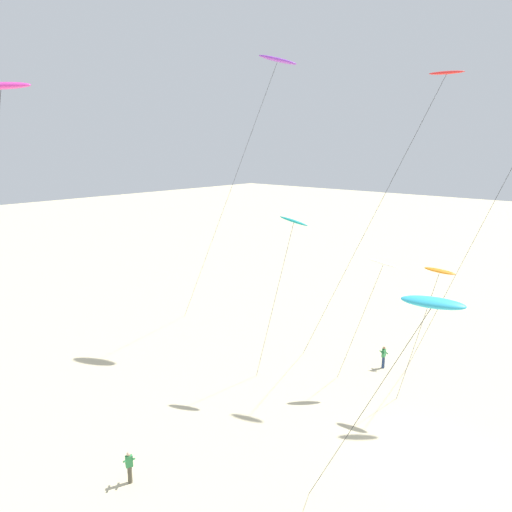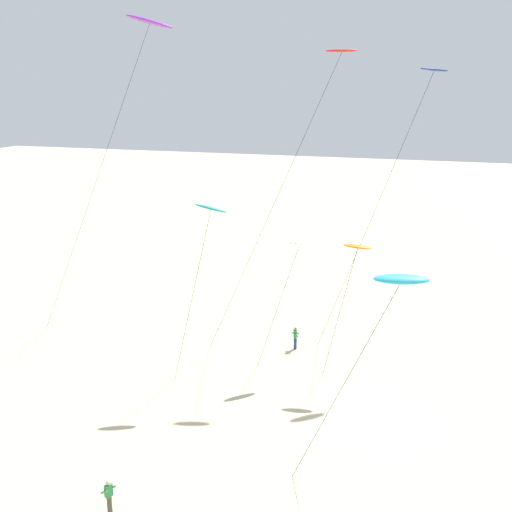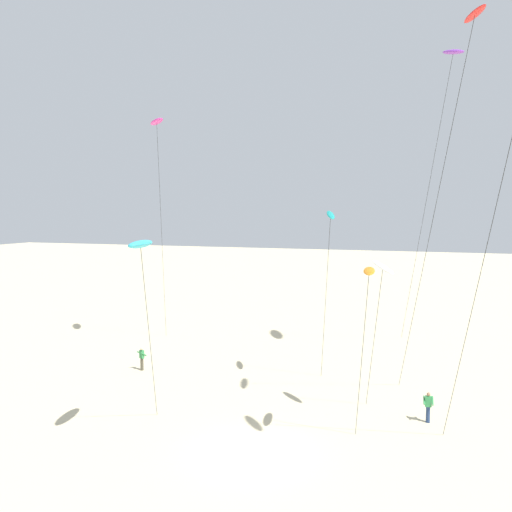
{
  "view_description": "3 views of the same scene",
  "coord_description": "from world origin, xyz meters",
  "px_view_note": "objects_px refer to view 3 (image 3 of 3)",
  "views": [
    {
      "loc": [
        -23.25,
        -8.66,
        16.05
      ],
      "look_at": [
        -0.71,
        11.31,
        9.17
      ],
      "focal_mm": 34.53,
      "sensor_mm": 36.0,
      "label": 1
    },
    {
      "loc": [
        -31.52,
        -3.7,
        18.27
      ],
      "look_at": [
        -2.03,
        6.14,
        9.61
      ],
      "focal_mm": 42.94,
      "sensor_mm": 36.0,
      "label": 2
    },
    {
      "loc": [
        7.79,
        -22.56,
        11.48
      ],
      "look_at": [
        -1.66,
        5.63,
        8.89
      ],
      "focal_mm": 36.68,
      "sensor_mm": 36.0,
      "label": 3
    }
  ],
  "objects_px": {
    "kite_red": "(472,29)",
    "kite_cyan": "(141,245)",
    "kite_flyer_nearest": "(142,358)",
    "kite_white": "(383,269)",
    "kite_flyer_middle": "(428,406)",
    "kite_teal": "(330,218)",
    "kite_purple": "(453,54)",
    "kite_magenta": "(157,123)",
    "kite_orange": "(369,274)"
  },
  "relations": [
    {
      "from": "kite_purple",
      "to": "kite_orange",
      "type": "relative_size",
      "value": 2.61
    },
    {
      "from": "kite_cyan",
      "to": "kite_white",
      "type": "bearing_deg",
      "value": 35.67
    },
    {
      "from": "kite_magenta",
      "to": "kite_flyer_middle",
      "type": "xyz_separation_m",
      "value": [
        21.33,
        -9.05,
        -17.59
      ]
    },
    {
      "from": "kite_orange",
      "to": "kite_flyer_nearest",
      "type": "relative_size",
      "value": 5.32
    },
    {
      "from": "kite_purple",
      "to": "kite_teal",
      "type": "bearing_deg",
      "value": -134.38
    },
    {
      "from": "kite_orange",
      "to": "kite_red",
      "type": "distance_m",
      "value": 12.33
    },
    {
      "from": "kite_red",
      "to": "kite_magenta",
      "type": "bearing_deg",
      "value": 153.83
    },
    {
      "from": "kite_cyan",
      "to": "kite_white",
      "type": "distance_m",
      "value": 12.67
    },
    {
      "from": "kite_flyer_nearest",
      "to": "kite_flyer_middle",
      "type": "height_order",
      "value": "same"
    },
    {
      "from": "kite_teal",
      "to": "kite_magenta",
      "type": "bearing_deg",
      "value": 160.94
    },
    {
      "from": "kite_teal",
      "to": "kite_white",
      "type": "bearing_deg",
      "value": -51.28
    },
    {
      "from": "kite_red",
      "to": "kite_flyer_nearest",
      "type": "distance_m",
      "value": 28.85
    },
    {
      "from": "kite_white",
      "to": "kite_orange",
      "type": "relative_size",
      "value": 1.0
    },
    {
      "from": "kite_magenta",
      "to": "kite_teal",
      "type": "height_order",
      "value": "kite_magenta"
    },
    {
      "from": "kite_flyer_nearest",
      "to": "kite_flyer_middle",
      "type": "distance_m",
      "value": 19.88
    },
    {
      "from": "kite_magenta",
      "to": "kite_purple",
      "type": "bearing_deg",
      "value": 5.31
    },
    {
      "from": "kite_red",
      "to": "kite_cyan",
      "type": "bearing_deg",
      "value": -157.12
    },
    {
      "from": "kite_purple",
      "to": "kite_red",
      "type": "bearing_deg",
      "value": -88.14
    },
    {
      "from": "kite_purple",
      "to": "kite_white",
      "type": "height_order",
      "value": "kite_purple"
    },
    {
      "from": "kite_flyer_nearest",
      "to": "kite_purple",
      "type": "bearing_deg",
      "value": 20.93
    },
    {
      "from": "kite_purple",
      "to": "kite_magenta",
      "type": "xyz_separation_m",
      "value": [
        -22.32,
        -2.07,
        -3.94
      ]
    },
    {
      "from": "kite_white",
      "to": "kite_flyer_nearest",
      "type": "bearing_deg",
      "value": 166.83
    },
    {
      "from": "kite_white",
      "to": "kite_teal",
      "type": "relative_size",
      "value": 0.77
    },
    {
      "from": "kite_purple",
      "to": "kite_white",
      "type": "xyz_separation_m",
      "value": [
        -3.49,
        -11.89,
        -14.06
      ]
    },
    {
      "from": "kite_orange",
      "to": "kite_cyan",
      "type": "bearing_deg",
      "value": -160.4
    },
    {
      "from": "kite_teal",
      "to": "kite_orange",
      "type": "height_order",
      "value": "kite_teal"
    },
    {
      "from": "kite_orange",
      "to": "kite_flyer_middle",
      "type": "xyz_separation_m",
      "value": [
        2.8,
        4.56,
        -7.67
      ]
    },
    {
      "from": "kite_white",
      "to": "kite_flyer_middle",
      "type": "distance_m",
      "value": 7.91
    },
    {
      "from": "kite_magenta",
      "to": "kite_flyer_nearest",
      "type": "xyz_separation_m",
      "value": [
        1.71,
        -5.81,
        -17.59
      ]
    },
    {
      "from": "kite_flyer_middle",
      "to": "kite_white",
      "type": "bearing_deg",
      "value": -163.13
    },
    {
      "from": "kite_magenta",
      "to": "kite_orange",
      "type": "bearing_deg",
      "value": -36.29
    },
    {
      "from": "kite_white",
      "to": "kite_red",
      "type": "distance_m",
      "value": 12.25
    },
    {
      "from": "kite_teal",
      "to": "kite_purple",
      "type": "bearing_deg",
      "value": 45.62
    },
    {
      "from": "kite_purple",
      "to": "kite_magenta",
      "type": "distance_m",
      "value": 22.76
    },
    {
      "from": "kite_purple",
      "to": "kite_flyer_nearest",
      "type": "distance_m",
      "value": 30.82
    },
    {
      "from": "kite_orange",
      "to": "kite_flyer_nearest",
      "type": "bearing_deg",
      "value": 155.11
    },
    {
      "from": "kite_cyan",
      "to": "kite_flyer_middle",
      "type": "distance_m",
      "value": 17.56
    },
    {
      "from": "kite_teal",
      "to": "kite_flyer_nearest",
      "type": "distance_m",
      "value": 16.83
    },
    {
      "from": "kite_teal",
      "to": "kite_flyer_nearest",
      "type": "relative_size",
      "value": 6.93
    },
    {
      "from": "kite_teal",
      "to": "kite_flyer_middle",
      "type": "relative_size",
      "value": 6.93
    },
    {
      "from": "kite_purple",
      "to": "kite_flyer_nearest",
      "type": "relative_size",
      "value": 13.87
    },
    {
      "from": "kite_red",
      "to": "kite_flyer_nearest",
      "type": "xyz_separation_m",
      "value": [
        -21.03,
        5.37,
        -19.0
      ]
    },
    {
      "from": "kite_magenta",
      "to": "kite_teal",
      "type": "relative_size",
      "value": 1.63
    },
    {
      "from": "kite_flyer_middle",
      "to": "kite_magenta",
      "type": "bearing_deg",
      "value": 157.01
    },
    {
      "from": "kite_white",
      "to": "kite_red",
      "type": "xyz_separation_m",
      "value": [
        3.92,
        -1.37,
        11.53
      ]
    },
    {
      "from": "kite_flyer_nearest",
      "to": "kite_flyer_middle",
      "type": "xyz_separation_m",
      "value": [
        19.62,
        -3.24,
        0.0
      ]
    },
    {
      "from": "kite_teal",
      "to": "kite_orange",
      "type": "bearing_deg",
      "value": -68.06
    },
    {
      "from": "kite_flyer_nearest",
      "to": "kite_magenta",
      "type": "bearing_deg",
      "value": 106.45
    },
    {
      "from": "kite_white",
      "to": "kite_magenta",
      "type": "distance_m",
      "value": 23.52
    },
    {
      "from": "kite_red",
      "to": "kite_flyer_middle",
      "type": "xyz_separation_m",
      "value": [
        -1.42,
        2.13,
        -19.0
      ]
    }
  ]
}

